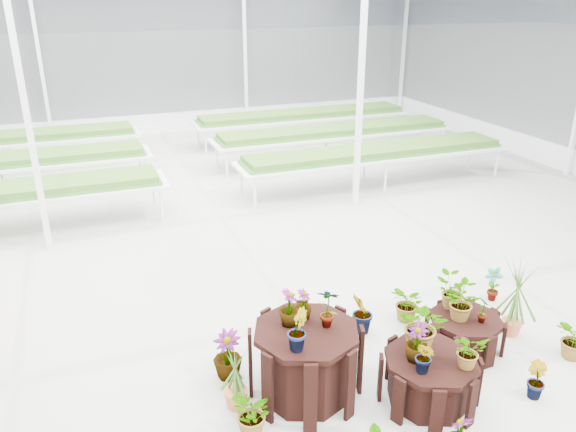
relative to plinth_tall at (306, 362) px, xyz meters
name	(u,v)px	position (x,y,z in m)	size (l,w,h in m)	color
ground_plane	(291,333)	(0.27, 1.14, -0.41)	(24.00, 24.00, 0.00)	gray
greenhouse_shell	(291,170)	(0.27, 1.14, 1.84)	(18.00, 24.00, 4.50)	white
steel_frame	(291,170)	(0.27, 1.14, 1.84)	(18.00, 24.00, 4.50)	silver
nursery_benches	(183,159)	(0.27, 8.34, 0.01)	(16.00, 7.00, 0.84)	silver
plinth_tall	(306,362)	(0.00, 0.00, 0.00)	(1.21, 1.21, 0.83)	black
plinth_mid	(429,380)	(1.20, -0.60, -0.14)	(1.05, 1.05, 0.55)	black
plinth_low	(464,332)	(2.20, 0.10, -0.20)	(0.93, 0.93, 0.42)	black
nursery_plants	(405,337)	(1.20, -0.09, 0.09)	(4.54, 2.85, 1.31)	#34591D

